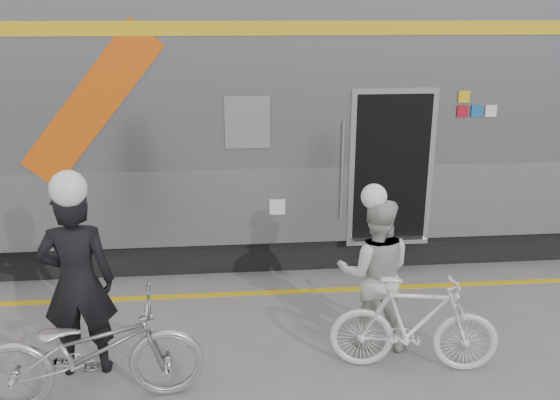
{
  "coord_description": "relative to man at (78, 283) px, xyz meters",
  "views": [
    {
      "loc": [
        0.1,
        -5.12,
        3.66
      ],
      "look_at": [
        0.73,
        1.6,
        1.5
      ],
      "focal_mm": 38.0,
      "sensor_mm": 36.0,
      "label": 1
    }
  ],
  "objects": [
    {
      "name": "ground",
      "position": [
        1.44,
        -0.53,
        -1.02
      ],
      "size": [
        90.0,
        90.0,
        0.0
      ],
      "primitive_type": "plane",
      "color": "slate",
      "rests_on": "ground"
    },
    {
      "name": "train",
      "position": [
        1.65,
        3.67,
        1.03
      ],
      "size": [
        24.0,
        3.17,
        4.1
      ],
      "color": "black",
      "rests_on": "ground"
    },
    {
      "name": "safety_strip",
      "position": [
        1.44,
        1.62,
        -1.02
      ],
      "size": [
        24.0,
        0.12,
        0.01
      ],
      "primitive_type": "cube",
      "color": "gold",
      "rests_on": "ground"
    },
    {
      "name": "man",
      "position": [
        0.0,
        0.0,
        0.0
      ],
      "size": [
        0.78,
        0.55,
        2.04
      ],
      "primitive_type": "imported",
      "rotation": [
        0.0,
        0.0,
        3.22
      ],
      "color": "black",
      "rests_on": "ground"
    },
    {
      "name": "bicycle_left",
      "position": [
        0.2,
        -0.55,
        -0.46
      ],
      "size": [
        2.19,
        0.92,
        1.12
      ],
      "primitive_type": "imported",
      "rotation": [
        0.0,
        0.0,
        1.65
      ],
      "color": "#AAABB2",
      "rests_on": "ground"
    },
    {
      "name": "woman",
      "position": [
        3.16,
        0.25,
        -0.15
      ],
      "size": [
        0.96,
        0.8,
        1.75
      ],
      "primitive_type": "imported",
      "rotation": [
        0.0,
        0.0,
        2.96
      ],
      "color": "beige",
      "rests_on": "ground"
    },
    {
      "name": "bicycle_right",
      "position": [
        3.46,
        -0.3,
        -0.49
      ],
      "size": [
        1.82,
        0.81,
        1.06
      ],
      "primitive_type": "imported",
      "rotation": [
        0.0,
        0.0,
        1.39
      ],
      "color": "silver",
      "rests_on": "ground"
    },
    {
      "name": "helmet_man",
      "position": [
        0.0,
        0.0,
        1.2
      ],
      "size": [
        0.35,
        0.35,
        0.35
      ],
      "primitive_type": "sphere",
      "color": "white",
      "rests_on": "man"
    },
    {
      "name": "helmet_woman",
      "position": [
        3.16,
        0.25,
        0.87
      ],
      "size": [
        0.28,
        0.28,
        0.28
      ],
      "primitive_type": "sphere",
      "color": "white",
      "rests_on": "woman"
    }
  ]
}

